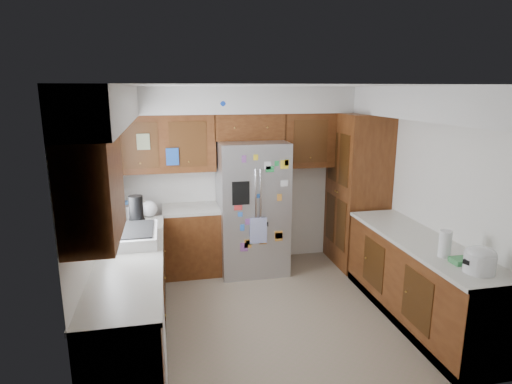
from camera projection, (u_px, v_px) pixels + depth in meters
floor at (273, 311)px, 4.88m from camera, size 3.60×3.60×0.00m
room_shell at (258, 148)px, 4.78m from camera, size 3.64×3.24×2.52m
left_counter_run at (149, 286)px, 4.53m from camera, size 1.36×3.20×0.92m
right_counter_run at (418, 283)px, 4.63m from camera, size 0.63×2.25×0.92m
pantry at (357, 191)px, 6.02m from camera, size 0.60×0.90×2.15m
fridge at (252, 207)px, 5.82m from camera, size 0.90×0.79×1.80m
bridge_cabinet at (249, 126)px, 5.78m from camera, size 0.96×0.34×0.35m
fridge_top_items at (234, 104)px, 5.63m from camera, size 0.68×0.36×0.28m
sink_assembly at (132, 235)px, 4.44m from camera, size 0.52×0.70×0.37m
left_counter_clutter at (139, 211)px, 5.10m from camera, size 0.44×0.87×0.38m
rice_cooker at (480, 259)px, 3.68m from camera, size 0.27×0.26×0.23m
paper_towel at (445, 244)px, 4.02m from camera, size 0.11×0.11×0.26m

